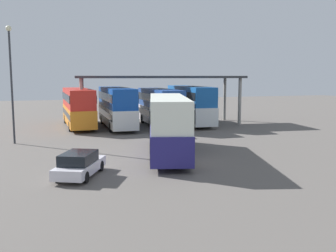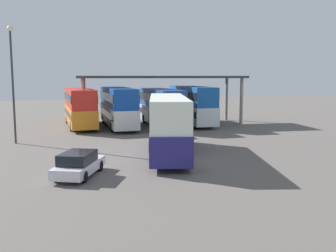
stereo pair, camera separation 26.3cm
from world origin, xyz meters
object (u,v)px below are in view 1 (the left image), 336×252
object	(u,v)px
double_decker_near_canopy	(78,106)
lamppost_tall	(11,72)
double_decker_main	(168,123)
double_decker_far_right	(159,106)
parked_hatchback	(80,164)
double_decker_end_of_row	(190,103)
double_decker_mid_row	(116,106)

from	to	relation	value
double_decker_near_canopy	lamppost_tall	bearing A→B (deg)	146.88
double_decker_main	double_decker_near_canopy	size ratio (longest dim) A/B	0.99
double_decker_main	lamppost_tall	xyz separation A→B (m)	(-10.40, 8.01, 3.51)
double_decker_far_right	lamppost_tall	distance (m)	16.02
parked_hatchback	lamppost_tall	world-z (taller)	lamppost_tall
double_decker_end_of_row	lamppost_tall	bearing A→B (deg)	116.43
double_decker_far_right	double_decker_end_of_row	size ratio (longest dim) A/B	0.96
parked_hatchback	double_decker_near_canopy	world-z (taller)	double_decker_near_canopy
double_decker_mid_row	lamppost_tall	size ratio (longest dim) A/B	1.23
parked_hatchback	double_decker_mid_row	size ratio (longest dim) A/B	0.38
double_decker_near_canopy	double_decker_mid_row	bearing A→B (deg)	-115.51
double_decker_near_canopy	double_decker_mid_row	distance (m)	4.23
double_decker_end_of_row	parked_hatchback	bearing A→B (deg)	148.03
double_decker_mid_row	parked_hatchback	bearing A→B (deg)	165.38
double_decker_near_canopy	double_decker_end_of_row	size ratio (longest dim) A/B	1.00
double_decker_near_canopy	double_decker_far_right	bearing A→B (deg)	-107.83
double_decker_near_canopy	double_decker_far_right	distance (m)	8.76
double_decker_near_canopy	double_decker_end_of_row	world-z (taller)	double_decker_end_of_row
double_decker_end_of_row	lamppost_tall	xyz separation A→B (m)	(-18.17, -7.64, 3.37)
double_decker_mid_row	double_decker_far_right	world-z (taller)	double_decker_mid_row
double_decker_main	double_decker_end_of_row	bearing A→B (deg)	-10.77
lamppost_tall	double_decker_near_canopy	bearing A→B (deg)	57.42
parked_hatchback	lamppost_tall	xyz separation A→B (m)	(-4.07, 12.06, 5.05)
parked_hatchback	double_decker_main	bearing A→B (deg)	-31.61
lamppost_tall	double_decker_end_of_row	bearing A→B (deg)	22.80
parked_hatchback	double_decker_end_of_row	size ratio (longest dim) A/B	0.38
double_decker_main	lamppost_tall	bearing A→B (deg)	68.03
parked_hatchback	double_decker_near_canopy	bearing A→B (deg)	21.06
double_decker_main	double_decker_mid_row	bearing A→B (deg)	18.34
double_decker_main	double_decker_mid_row	xyz separation A→B (m)	(-0.73, 15.36, 0.10)
double_decker_near_canopy	double_decker_far_right	size ratio (longest dim) A/B	1.05
double_decker_mid_row	double_decker_end_of_row	world-z (taller)	double_decker_end_of_row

